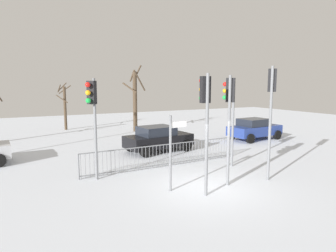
% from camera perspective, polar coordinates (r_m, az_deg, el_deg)
% --- Properties ---
extents(ground_plane, '(60.00, 60.00, 0.00)m').
position_cam_1_polar(ground_plane, '(11.88, 6.82, -11.19)').
color(ground_plane, silver).
extents(traffic_light_rear_right, '(0.47, 0.47, 4.17)m').
position_cam_1_polar(traffic_light_rear_right, '(11.83, 11.37, 3.79)').
color(traffic_light_rear_right, slate).
rests_on(traffic_light_rear_right, ground).
extents(traffic_light_rear_left, '(0.34, 0.57, 4.21)m').
position_cam_1_polar(traffic_light_rear_left, '(10.58, 6.88, 3.58)').
color(traffic_light_rear_left, slate).
rests_on(traffic_light_rear_left, ground).
extents(traffic_light_foreground_left, '(0.54, 0.39, 4.08)m').
position_cam_1_polar(traffic_light_foreground_left, '(14.48, 11.40, 4.24)').
color(traffic_light_foreground_left, slate).
rests_on(traffic_light_foreground_left, ground).
extents(traffic_light_foreground_right, '(0.47, 0.46, 4.54)m').
position_cam_1_polar(traffic_light_foreground_right, '(12.90, 18.54, 5.05)').
color(traffic_light_foreground_right, slate).
rests_on(traffic_light_foreground_right, ground).
extents(traffic_light_mid_right, '(0.47, 0.46, 4.07)m').
position_cam_1_polar(traffic_light_mid_right, '(12.40, -13.76, 3.55)').
color(traffic_light_mid_right, slate).
rests_on(traffic_light_mid_right, ground).
extents(direction_sign_post, '(0.78, 0.21, 2.75)m').
position_cam_1_polar(direction_sign_post, '(11.08, 0.72, -4.18)').
color(direction_sign_post, slate).
rests_on(direction_sign_post, ground).
extents(pedestrian_guard_railing, '(8.06, 0.41, 1.07)m').
position_cam_1_polar(pedestrian_guard_railing, '(14.47, -0.54, -5.37)').
color(pedestrian_guard_railing, slate).
rests_on(pedestrian_guard_railing, ground).
extents(car_black_far, '(3.98, 2.31, 1.47)m').
position_cam_1_polar(car_black_far, '(17.60, -1.85, -2.30)').
color(car_black_far, black).
rests_on(car_black_far, ground).
extents(car_blue_mid, '(3.94, 2.23, 1.47)m').
position_cam_1_polar(car_blue_mid, '(22.23, 15.63, -0.47)').
color(car_blue_mid, navy).
rests_on(car_blue_mid, ground).
extents(bare_tree_left, '(1.35, 1.36, 3.96)m').
position_cam_1_polar(bare_tree_left, '(27.32, -18.51, 3.51)').
color(bare_tree_left, '#473828').
rests_on(bare_tree_left, ground).
extents(bare_tree_centre, '(1.78, 1.54, 5.34)m').
position_cam_1_polar(bare_tree_centre, '(25.17, -6.10, 4.98)').
color(bare_tree_centre, '#473828').
rests_on(bare_tree_centre, ground).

